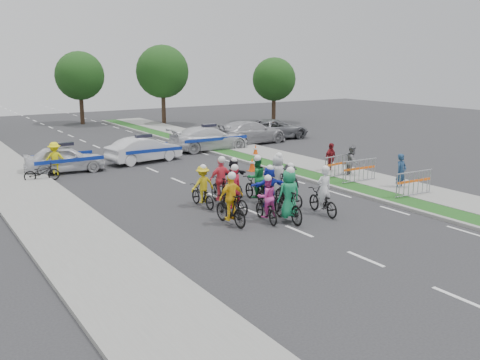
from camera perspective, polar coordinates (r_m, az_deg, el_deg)
ground at (r=17.85m, az=6.32°, el=-5.47°), size 90.00×90.00×0.00m
curb_right at (r=24.70m, az=8.25°, el=-0.26°), size 0.20×60.00×0.12m
grass_strip at (r=25.16m, az=9.45°, el=-0.08°), size 1.20×60.00×0.11m
sidewalk_right at (r=26.37m, az=12.36°, el=0.41°), size 2.40×60.00×0.13m
sidewalk_left at (r=19.41m, az=-18.74°, el=-4.39°), size 3.00×60.00×0.13m
rider_0 at (r=19.74m, az=8.83°, el=-1.93°), size 0.89×1.88×1.84m
rider_1 at (r=18.65m, az=5.19°, el=-2.20°), size 0.89×1.94×1.98m
rider_2 at (r=18.63m, az=2.83°, el=-2.58°), size 0.86×1.74×1.70m
rider_3 at (r=18.25m, az=-0.99°, el=-2.62°), size 0.96×1.81×1.88m
rider_4 at (r=20.76m, az=5.24°, el=-0.93°), size 0.95×1.68×1.71m
rider_5 at (r=20.00m, az=3.07°, el=-1.19°), size 1.45×1.73×1.77m
rider_6 at (r=19.74m, az=-0.70°, el=-1.77°), size 0.68×1.82×1.84m
rider_7 at (r=21.72m, az=4.02°, el=-0.09°), size 0.87×1.88×1.93m
rider_8 at (r=21.26m, az=1.74°, el=-0.46°), size 0.87×1.93×1.90m
rider_9 at (r=20.82m, az=-2.05°, el=-0.64°), size 1.01×1.89×1.94m
rider_10 at (r=20.52m, az=-4.02°, el=-1.09°), size 0.94×1.66×1.69m
rider_11 at (r=22.01m, az=-0.74°, el=0.01°), size 1.34×1.59×1.66m
police_car_0 at (r=28.35m, az=-18.17°, el=2.17°), size 4.15×2.23×1.34m
police_car_1 at (r=30.03m, az=-10.20°, el=3.20°), size 4.37×2.14×1.38m
police_car_2 at (r=33.55m, az=-3.31°, el=4.45°), size 5.23×2.41×1.48m
civilian_sedan at (r=36.12m, az=1.09°, el=5.11°), size 5.53×2.71×1.55m
civilian_suv at (r=38.48m, az=3.74°, el=5.45°), size 5.19×2.64×1.41m
spectator_0 at (r=24.17m, az=16.80°, el=0.83°), size 0.62×0.45×1.59m
spectator_1 at (r=26.22m, az=11.90°, el=1.94°), size 0.94×0.89×1.54m
spectator_2 at (r=26.99m, az=9.63°, el=2.31°), size 0.95×0.57×1.52m
marshal_hiviz at (r=27.69m, az=-19.14°, el=2.17°), size 1.16×0.81×1.64m
barrier_0 at (r=22.94m, az=18.03°, el=-0.48°), size 2.03×0.61×1.12m
barrier_1 at (r=24.94m, az=12.60°, el=0.87°), size 2.02×0.58×1.12m
barrier_2 at (r=25.89m, az=10.48°, el=1.39°), size 2.05×0.75×1.12m
cone_0 at (r=27.18m, az=1.31°, el=1.66°), size 0.40×0.40×0.70m
cone_1 at (r=31.43m, az=1.68°, el=3.17°), size 0.40×0.40×0.70m
parked_bike at (r=26.56m, az=-20.39°, el=0.78°), size 1.64×0.68×0.84m
tree_1 at (r=47.45m, az=-8.27°, el=11.36°), size 4.55×4.55×6.82m
tree_2 at (r=48.59m, az=3.66°, el=10.66°), size 3.85×3.85×5.77m
tree_4 at (r=49.11m, az=-16.73°, el=10.60°), size 4.20×4.20×6.30m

